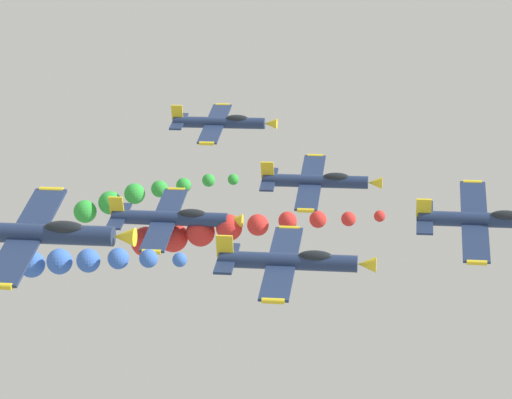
% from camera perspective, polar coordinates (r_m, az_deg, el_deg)
% --- Properties ---
extents(airplane_lead, '(8.71, 10.35, 4.61)m').
position_cam_1_polar(airplane_lead, '(78.39, 12.18, -1.07)').
color(airplane_lead, navy).
extents(smoke_trail_lead, '(4.03, 20.01, 4.84)m').
position_cam_1_polar(smoke_trail_lead, '(81.61, -2.91, -1.83)').
color(smoke_trail_lead, red).
extents(airplane_left_inner, '(9.12, 10.35, 3.56)m').
position_cam_1_polar(airplane_left_inner, '(90.13, 3.34, 1.01)').
color(airplane_left_inner, navy).
extents(smoke_trail_left_inner, '(3.24, 14.34, 4.36)m').
position_cam_1_polar(smoke_trail_left_inner, '(92.32, -6.99, 0.04)').
color(smoke_trail_left_inner, green).
extents(airplane_right_inner, '(9.31, 10.35, 3.27)m').
position_cam_1_polar(airplane_right_inner, '(68.18, 1.88, -3.36)').
color(airplane_right_inner, navy).
extents(smoke_trail_right_inner, '(3.49, 14.43, 3.27)m').
position_cam_1_polar(smoke_trail_right_inner, '(73.10, -10.91, -3.43)').
color(smoke_trail_right_inner, blue).
extents(airplane_left_outer, '(9.18, 10.35, 3.48)m').
position_cam_1_polar(airplane_left_outer, '(81.18, -4.59, -1.01)').
color(airplane_left_outer, navy).
extents(airplane_right_outer, '(9.28, 10.35, 3.32)m').
position_cam_1_polar(airplane_right_outer, '(102.86, -1.92, 4.20)').
color(airplane_right_outer, navy).
extents(airplane_trailing, '(9.05, 10.35, 3.79)m').
position_cam_1_polar(airplane_trailing, '(58.76, -11.80, -1.81)').
color(airplane_trailing, navy).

